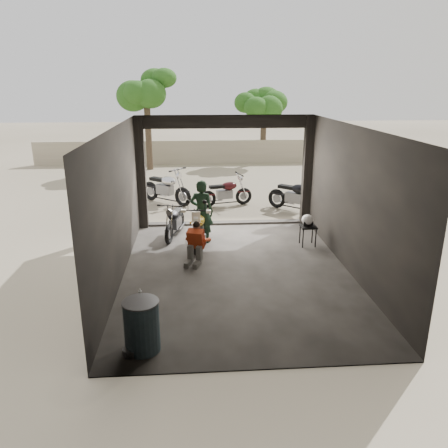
{
  "coord_description": "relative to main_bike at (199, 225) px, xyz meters",
  "views": [
    {
      "loc": [
        -0.94,
        -8.9,
        4.04
      ],
      "look_at": [
        -0.24,
        0.6,
        0.95
      ],
      "focal_mm": 35.0,
      "sensor_mm": 36.0,
      "label": 1
    }
  ],
  "objects": [
    {
      "name": "boundary_wall",
      "position": [
        0.79,
        12.21,
        0.04
      ],
      "size": [
        18.0,
        0.3,
        1.2
      ],
      "primitive_type": "cube",
      "color": "gray",
      "rests_on": "ground"
    },
    {
      "name": "main_bike",
      "position": [
        0.0,
        0.0,
        0.0
      ],
      "size": [
        0.95,
        1.77,
        1.12
      ],
      "primitive_type": null,
      "rotation": [
        0.0,
        0.0,
        -0.16
      ],
      "color": "beige",
      "rests_on": "ground"
    },
    {
      "name": "rider",
      "position": [
        0.07,
        0.22,
        0.28
      ],
      "size": [
        0.71,
        0.56,
        1.69
      ],
      "primitive_type": "imported",
      "rotation": [
        0.0,
        0.0,
        2.85
      ],
      "color": "black",
      "rests_on": "ground"
    },
    {
      "name": "mechanic",
      "position": [
        -0.14,
        -1.25,
        -0.07
      ],
      "size": [
        0.69,
        0.8,
        0.97
      ],
      "primitive_type": null,
      "rotation": [
        0.0,
        0.0,
        -0.35
      ],
      "color": "#C5401A",
      "rests_on": "ground"
    },
    {
      "name": "ground",
      "position": [
        0.79,
        -1.79,
        -0.56
      ],
      "size": [
        80.0,
        80.0,
        0.0
      ],
      "primitive_type": "plane",
      "color": "#7A6D56",
      "rests_on": "ground"
    },
    {
      "name": "helmet",
      "position": [
        2.77,
        -0.2,
        0.13
      ],
      "size": [
        0.37,
        0.38,
        0.29
      ],
      "primitive_type": "ellipsoid",
      "rotation": [
        0.0,
        0.0,
        0.24
      ],
      "color": "white",
      "rests_on": "stool"
    },
    {
      "name": "sign_post",
      "position": [
        3.75,
        2.74,
        1.28
      ],
      "size": [
        0.9,
        0.08,
        2.69
      ],
      "rotation": [
        0.0,
        0.0,
        0.44
      ],
      "color": "black",
      "rests_on": "ground"
    },
    {
      "name": "left_bike",
      "position": [
        -0.66,
        0.74,
        -0.05
      ],
      "size": [
        0.95,
        1.61,
        1.02
      ],
      "primitive_type": null,
      "rotation": [
        0.0,
        0.0,
        -0.23
      ],
      "color": "black",
      "rests_on": "ground"
    },
    {
      "name": "outside_bike_b",
      "position": [
        0.97,
        3.75,
        -0.0
      ],
      "size": [
        1.76,
        1.06,
        1.11
      ],
      "primitive_type": null,
      "rotation": [
        0.0,
        0.0,
        1.82
      ],
      "color": "#3F0F12",
      "rests_on": "ground"
    },
    {
      "name": "garage",
      "position": [
        0.79,
        -1.24,
        0.72
      ],
      "size": [
        7.0,
        7.13,
        3.2
      ],
      "color": "#2D2B28",
      "rests_on": "ground"
    },
    {
      "name": "outside_bike_a",
      "position": [
        -1.08,
        4.27,
        0.08
      ],
      "size": [
        1.97,
        1.8,
        1.29
      ],
      "primitive_type": null,
      "rotation": [
        0.0,
        0.0,
        0.89
      ],
      "color": "black",
      "rests_on": "ground"
    },
    {
      "name": "outside_bike_c",
      "position": [
        3.2,
        2.91,
        0.05
      ],
      "size": [
        1.85,
        1.77,
        1.23
      ],
      "primitive_type": null,
      "rotation": [
        0.0,
        0.0,
        0.83
      ],
      "color": "black",
      "rests_on": "ground"
    },
    {
      "name": "stool",
      "position": [
        2.79,
        -0.25,
        -0.09
      ],
      "size": [
        0.4,
        0.4,
        0.55
      ],
      "rotation": [
        0.0,
        0.0,
        0.14
      ],
      "color": "black",
      "rests_on": "ground"
    },
    {
      "name": "tree_right",
      "position": [
        3.59,
        12.21,
        3.0
      ],
      "size": [
        2.2,
        2.2,
        5.0
      ],
      "color": "#382B1E",
      "rests_on": "ground"
    },
    {
      "name": "oil_drum",
      "position": [
        -0.99,
        -4.65,
        -0.13
      ],
      "size": [
        0.64,
        0.64,
        0.86
      ],
      "primitive_type": "cylinder",
      "rotation": [
        0.0,
        0.0,
        -0.19
      ],
      "color": "#395461",
      "rests_on": "ground"
    },
    {
      "name": "tree_left",
      "position": [
        -2.21,
        10.71,
        3.43
      ],
      "size": [
        2.2,
        2.2,
        5.6
      ],
      "color": "#382B1E",
      "rests_on": "ground"
    }
  ]
}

